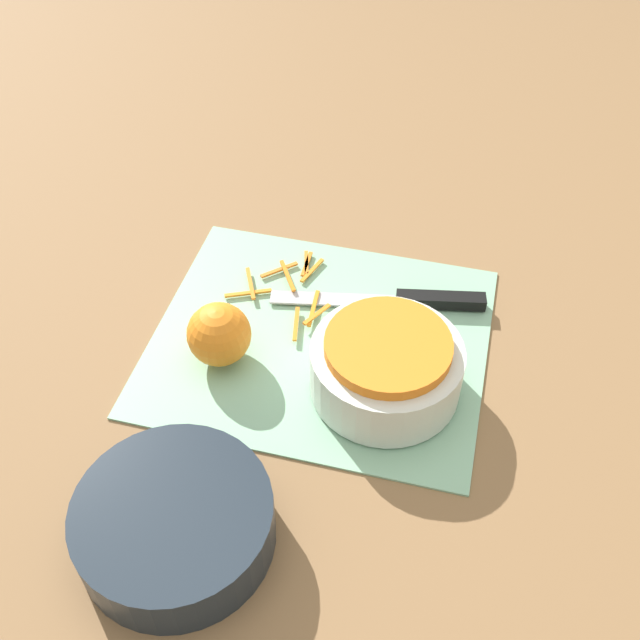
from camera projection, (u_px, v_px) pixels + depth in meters
ground_plane at (320, 340)px, 0.91m from camera, size 4.00×4.00×0.00m
cutting_board at (320, 339)px, 0.91m from camera, size 0.40×0.35×0.01m
bowl_speckled at (386, 365)px, 0.83m from camera, size 0.17×0.17×0.08m
bowl_dark at (175, 523)px, 0.71m from camera, size 0.19×0.19×0.06m
knife at (416, 300)px, 0.94m from camera, size 0.27×0.07×0.02m
orange_left at (219, 334)px, 0.86m from camera, size 0.07×0.07×0.07m
peel_pile at (290, 287)px, 0.96m from camera, size 0.14×0.17×0.01m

